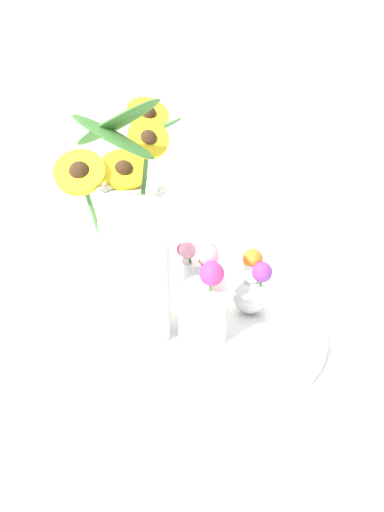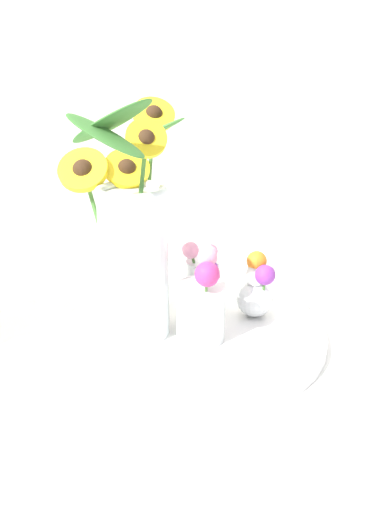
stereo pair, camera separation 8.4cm
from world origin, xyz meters
name	(u,v)px [view 1 (the left image)]	position (x,y,z in m)	size (l,w,h in m)	color
ground_plane	(220,343)	(0.00, 0.00, 0.00)	(6.00, 6.00, 0.00)	white
serving_tray	(192,331)	(-0.04, 0.04, 0.01)	(0.47, 0.47, 0.02)	white
mason_jar_sunflowers	(133,249)	(-0.14, 0.04, 0.17)	(0.23, 0.27, 0.41)	silver
vase_small_center	(204,305)	(-0.03, 0.00, 0.08)	(0.08, 0.10, 0.16)	white
vase_bulb_right	(252,286)	(0.08, 0.06, 0.07)	(0.07, 0.07, 0.13)	white
vase_small_back	(198,281)	(-0.01, 0.10, 0.08)	(0.07, 0.09, 0.14)	white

